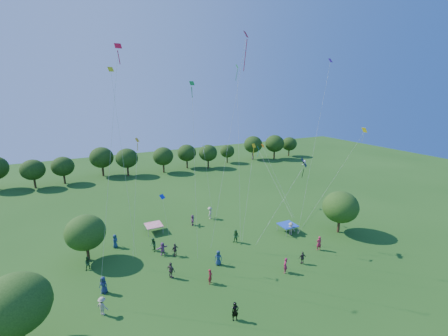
% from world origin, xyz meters
% --- Properties ---
extents(near_tree_west, '(4.90, 4.90, 6.16)m').
position_xyz_m(near_tree_west, '(-18.93, 10.06, 3.95)').
color(near_tree_west, '#422B19').
rests_on(near_tree_west, ground).
extents(near_tree_north, '(4.40, 4.40, 5.45)m').
position_xyz_m(near_tree_north, '(-13.85, 21.15, 3.47)').
color(near_tree_north, '#422B19').
rests_on(near_tree_north, ground).
extents(near_tree_east, '(4.73, 4.73, 5.84)m').
position_xyz_m(near_tree_east, '(17.22, 13.28, 3.70)').
color(near_tree_east, '#422B19').
rests_on(near_tree_east, ground).
extents(treeline, '(88.01, 8.77, 6.77)m').
position_xyz_m(treeline, '(-1.73, 55.43, 4.09)').
color(treeline, '#422B19').
rests_on(treeline, ground).
extents(tent_red_stripe, '(2.20, 2.20, 1.10)m').
position_xyz_m(tent_red_stripe, '(-5.39, 24.74, 1.04)').
color(tent_red_stripe, red).
rests_on(tent_red_stripe, ground).
extents(tent_blue, '(2.20, 2.20, 1.10)m').
position_xyz_m(tent_blue, '(11.04, 16.48, 1.04)').
color(tent_blue, '#1C43B7').
rests_on(tent_blue, ground).
extents(man_in_black, '(0.69, 0.50, 1.70)m').
position_xyz_m(man_in_black, '(-3.27, 5.42, 0.85)').
color(man_in_black, black).
rests_on(man_in_black, ground).
extents(crowd_person_0, '(0.96, 0.89, 1.74)m').
position_xyz_m(crowd_person_0, '(-12.86, 14.19, 0.87)').
color(crowd_person_0, navy).
rests_on(crowd_person_0, ground).
extents(crowd_person_1, '(0.70, 0.69, 1.60)m').
position_xyz_m(crowd_person_1, '(-3.11, 10.91, 0.80)').
color(crowd_person_1, maroon).
rests_on(crowd_person_1, ground).
extents(crowd_person_2, '(0.92, 0.98, 1.78)m').
position_xyz_m(crowd_person_2, '(3.21, 17.02, 0.89)').
color(crowd_person_2, '#295E28').
rests_on(crowd_person_2, ground).
extents(crowd_person_3, '(1.11, 1.24, 1.77)m').
position_xyz_m(crowd_person_3, '(10.88, 15.62, 0.88)').
color(crowd_person_3, '#A39482').
rests_on(crowd_person_3, ground).
extents(crowd_person_4, '(0.92, 0.55, 1.48)m').
position_xyz_m(crowd_person_4, '(7.59, 9.49, 0.74)').
color(crowd_person_4, '#3A352E').
rests_on(crowd_person_4, ground).
extents(crowd_person_5, '(1.05, 1.59, 1.61)m').
position_xyz_m(crowd_person_5, '(0.13, 24.32, 0.80)').
color(crowd_person_5, '#8B5178').
rests_on(crowd_person_5, ground).
extents(crowd_person_6, '(0.96, 0.80, 1.72)m').
position_xyz_m(crowd_person_6, '(-0.95, 13.54, 0.86)').
color(crowd_person_6, navy).
rests_on(crowd_person_6, ground).
extents(crowd_person_7, '(0.75, 0.57, 1.81)m').
position_xyz_m(crowd_person_7, '(11.40, 10.93, 0.91)').
color(crowd_person_7, '#9F1C3B').
rests_on(crowd_person_7, ground).
extents(crowd_person_8, '(0.83, 0.53, 1.58)m').
position_xyz_m(crowd_person_8, '(-13.93, 19.02, 0.79)').
color(crowd_person_8, '#264F22').
rests_on(crowd_person_8, ground).
extents(crowd_person_9, '(1.18, 1.31, 1.87)m').
position_xyz_m(crowd_person_9, '(3.29, 25.27, 0.94)').
color(crowd_person_9, '#A49C83').
rests_on(crowd_person_9, ground).
extents(crowd_person_10, '(1.02, 0.71, 1.59)m').
position_xyz_m(crowd_person_10, '(-4.67, 17.51, 0.80)').
color(crowd_person_10, '#483E3A').
rests_on(crowd_person_10, ground).
extents(crowd_person_11, '(1.54, 0.76, 1.57)m').
position_xyz_m(crowd_person_11, '(-5.92, 18.46, 0.79)').
color(crowd_person_11, '#8D528B').
rests_on(crowd_person_11, ground).
extents(crowd_person_12, '(0.85, 0.96, 1.71)m').
position_xyz_m(crowd_person_12, '(-10.70, 22.75, 0.86)').
color(crowd_person_12, navy).
rests_on(crowd_person_12, ground).
extents(crowd_person_13, '(0.73, 0.76, 1.73)m').
position_xyz_m(crowd_person_13, '(4.80, 9.00, 0.86)').
color(crowd_person_13, maroon).
rests_on(crowd_person_13, ground).
extents(crowd_person_14, '(0.47, 0.85, 1.71)m').
position_xyz_m(crowd_person_14, '(-6.71, 19.69, 0.85)').
color(crowd_person_14, '#245528').
rests_on(crowd_person_14, ground).
extents(crowd_person_15, '(1.14, 1.16, 1.72)m').
position_xyz_m(crowd_person_15, '(-13.24, 11.18, 0.86)').
color(crowd_person_15, '#A49D83').
rests_on(crowd_person_15, ground).
extents(crowd_person_16, '(0.93, 1.14, 1.78)m').
position_xyz_m(crowd_person_16, '(-6.37, 13.59, 0.89)').
color(crowd_person_16, '#463B38').
rests_on(crowd_person_16, ground).
extents(pirate_kite, '(7.07, 1.28, 9.79)m').
position_xyz_m(pirate_kite, '(10.33, 13.44, 10.45)').
color(pirate_kite, black).
extents(red_high_kite, '(3.68, 1.88, 23.17)m').
position_xyz_m(red_high_kite, '(1.61, 13.95, 19.63)').
color(red_high_kite, red).
extents(small_kite_0, '(2.72, 5.18, 10.12)m').
position_xyz_m(small_kite_0, '(10.84, 21.44, 9.52)').
color(small_kite_0, '#DB510C').
extents(small_kite_1, '(2.33, 1.30, 11.60)m').
position_xyz_m(small_kite_1, '(4.48, 15.71, 10.43)').
color(small_kite_1, yellow).
extents(small_kite_2, '(1.18, 0.44, 19.72)m').
position_xyz_m(small_kite_2, '(-9.81, 17.11, 15.33)').
color(small_kite_2, '#D1CC12').
extents(small_kite_3, '(0.66, 0.85, 18.44)m').
position_xyz_m(small_kite_3, '(-3.58, 13.31, 14.52)').
color(small_kite_3, '#1A8F2E').
extents(small_kite_4, '(1.30, 1.51, 6.16)m').
position_xyz_m(small_kite_4, '(-5.48, 18.63, 6.55)').
color(small_kite_4, '#112BAF').
extents(small_kite_5, '(2.97, 0.63, 21.08)m').
position_xyz_m(small_kite_5, '(12.09, 13.12, 16.26)').
color(small_kite_5, '#62178C').
extents(small_kite_6, '(1.63, 0.72, 10.62)m').
position_xyz_m(small_kite_6, '(1.79, 23.31, 10.14)').
color(small_kite_6, silver).
extents(small_kite_7, '(0.83, 10.53, 8.62)m').
position_xyz_m(small_kite_7, '(13.11, 25.95, 8.16)').
color(small_kite_7, '#0CA0C2').
extents(small_kite_8, '(3.68, 0.71, 21.21)m').
position_xyz_m(small_kite_8, '(-10.72, 12.66, 16.92)').
color(small_kite_8, red).
extents(small_kite_9, '(1.97, 2.00, 12.78)m').
position_xyz_m(small_kite_9, '(-8.22, 18.34, 11.08)').
color(small_kite_9, '#FFA80D').
extents(small_kite_10, '(3.45, 5.69, 13.87)m').
position_xyz_m(small_kite_10, '(12.79, 9.05, 12.22)').
color(small_kite_10, gold).
extents(small_kite_11, '(0.79, 0.53, 20.24)m').
position_xyz_m(small_kite_11, '(2.47, 15.48, 15.57)').
color(small_kite_11, '#1F9E1C').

